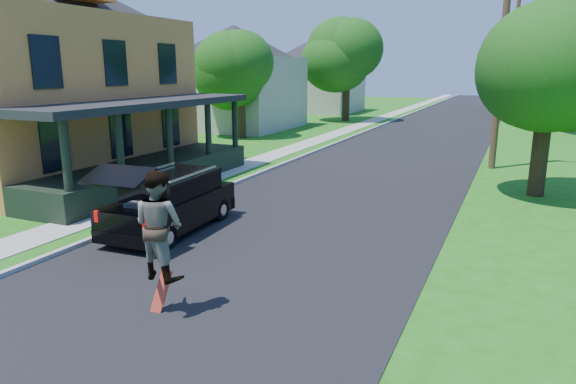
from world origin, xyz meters
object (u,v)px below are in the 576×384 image
at_px(tree_right_near, 550,58).
at_px(utility_pole_near, 504,36).
at_px(skateboarder, 159,225).
at_px(black_suv, 170,202).

bearing_deg(tree_right_near, utility_pole_near, 109.35).
bearing_deg(skateboarder, tree_right_near, -108.70).
height_order(black_suv, skateboarder, skateboarder).
height_order(skateboarder, utility_pole_near, utility_pole_near).
distance_m(skateboarder, tree_right_near, 14.05).
xyz_separation_m(black_suv, utility_pole_near, (7.27, 12.96, 4.74)).
bearing_deg(black_suv, utility_pole_near, 57.98).
bearing_deg(tree_right_near, skateboarder, -116.45).
bearing_deg(black_suv, tree_right_near, 40.58).
distance_m(black_suv, utility_pole_near, 15.60).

